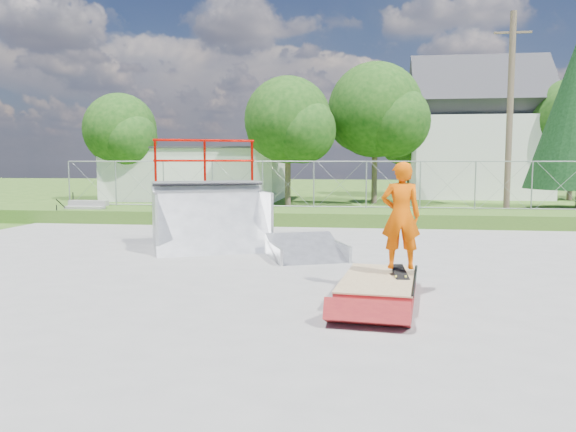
% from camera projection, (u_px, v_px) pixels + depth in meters
% --- Properties ---
extents(ground, '(120.00, 120.00, 0.00)m').
position_uv_depth(ground, '(269.00, 275.00, 11.30)').
color(ground, '#2D5217').
rests_on(ground, ground).
extents(concrete_pad, '(20.00, 16.00, 0.04)m').
position_uv_depth(concrete_pad, '(269.00, 274.00, 11.30)').
color(concrete_pad, gray).
rests_on(concrete_pad, ground).
extents(grass_berm, '(24.00, 3.00, 0.50)m').
position_uv_depth(grass_berm, '(311.00, 217.00, 20.65)').
color(grass_berm, '#2D5217').
rests_on(grass_berm, ground).
extents(grind_box, '(1.45, 2.55, 0.36)m').
position_uv_depth(grind_box, '(379.00, 288.00, 9.31)').
color(grind_box, maroon).
rests_on(grind_box, concrete_pad).
extents(quarter_pipe, '(3.60, 3.37, 2.88)m').
position_uv_depth(quarter_pipe, '(211.00, 194.00, 14.40)').
color(quarter_pipe, '#929499').
rests_on(quarter_pipe, concrete_pad).
extents(flat_bank_ramp, '(2.16, 2.22, 0.50)m').
position_uv_depth(flat_bank_ramp, '(307.00, 249.00, 13.01)').
color(flat_bank_ramp, '#929499').
rests_on(flat_bank_ramp, concrete_pad).
extents(skateboard, '(0.29, 0.81, 0.13)m').
position_uv_depth(skateboard, '(400.00, 272.00, 9.50)').
color(skateboard, black).
rests_on(skateboard, grind_box).
extents(skater, '(0.67, 0.45, 1.80)m').
position_uv_depth(skater, '(401.00, 220.00, 9.42)').
color(skater, '#DF5000').
rests_on(skater, grind_box).
extents(concrete_stairs, '(1.50, 1.60, 0.80)m').
position_uv_depth(concrete_stairs, '(83.00, 212.00, 20.96)').
color(concrete_stairs, gray).
rests_on(concrete_stairs, ground).
extents(chain_link_fence, '(20.00, 0.06, 1.80)m').
position_uv_depth(chain_link_fence, '(314.00, 184.00, 21.53)').
color(chain_link_fence, '#919498').
rests_on(chain_link_fence, grass_berm).
extents(utility_building_flat, '(10.00, 6.00, 3.00)m').
position_uv_depth(utility_building_flat, '(198.00, 174.00, 33.91)').
color(utility_building_flat, silver).
rests_on(utility_building_flat, ground).
extents(gable_house, '(8.40, 6.08, 8.94)m').
position_uv_depth(gable_house, '(477.00, 137.00, 35.41)').
color(gable_house, silver).
rests_on(gable_house, ground).
extents(utility_pole, '(0.24, 0.24, 8.00)m').
position_uv_depth(utility_pole, '(510.00, 117.00, 21.78)').
color(utility_pole, brown).
rests_on(utility_pole, ground).
extents(tree_left_near, '(4.76, 4.48, 6.65)m').
position_uv_depth(tree_left_near, '(292.00, 123.00, 28.72)').
color(tree_left_near, brown).
rests_on(tree_left_near, ground).
extents(tree_center, '(5.44, 5.12, 7.60)m').
position_uv_depth(tree_center, '(381.00, 113.00, 30.01)').
color(tree_center, brown).
rests_on(tree_center, ground).
extents(tree_left_far, '(4.42, 4.16, 6.18)m').
position_uv_depth(tree_left_far, '(123.00, 132.00, 32.04)').
color(tree_left_far, brown).
rests_on(tree_left_far, ground).
extents(tree_back_mid, '(4.08, 3.84, 5.70)m').
position_uv_depth(tree_back_mid, '(413.00, 141.00, 37.76)').
color(tree_back_mid, brown).
rests_on(tree_back_mid, ground).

